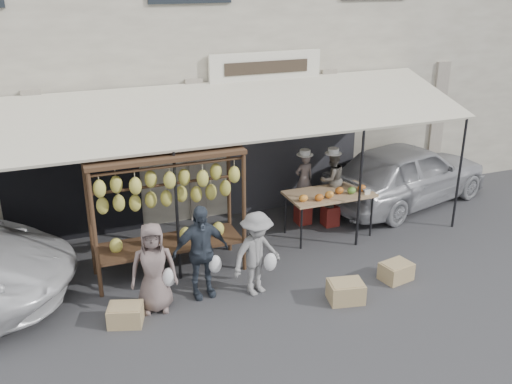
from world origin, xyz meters
TOP-DOWN VIEW (x-y plane):
  - ground_plane at (0.00, 0.00)m, footprint 90.00×90.00m
  - shophouse at (-0.00, 6.50)m, footprint 24.00×6.15m
  - awning at (0.01, 2.28)m, footprint 10.00×2.35m
  - banana_rack at (-1.10, 1.39)m, footprint 2.60×0.90m
  - produce_table at (2.20, 1.73)m, footprint 1.70×0.90m
  - vendor_left at (1.98, 2.46)m, footprint 0.43×0.30m
  - vendor_right at (2.47, 2.16)m, footprint 0.62×0.52m
  - customer_left at (-1.59, 0.36)m, footprint 0.78×0.58m
  - customer_mid at (-0.80, 0.49)m, footprint 0.95×0.44m
  - customer_right at (0.06, 0.23)m, footprint 1.05×0.80m
  - stool_left at (1.98, 2.46)m, footprint 0.31×0.31m
  - stool_right at (2.47, 2.16)m, footprint 0.39×0.39m
  - crate_near_a at (1.31, -0.52)m, footprint 0.63×0.52m
  - crate_near_b at (2.46, -0.25)m, footprint 0.58×0.48m
  - crate_far at (-2.11, 0.12)m, footprint 0.60×0.52m
  - sedan at (4.63, 2.62)m, footprint 4.51×2.71m

SIDE VIEW (x-z plane):
  - ground_plane at x=0.00m, z-range 0.00..0.00m
  - crate_far at x=-2.11m, z-range 0.00..0.30m
  - crate_near_b at x=2.46m, z-range 0.00..0.31m
  - crate_near_a at x=1.31m, z-range 0.00..0.33m
  - stool_left at x=1.98m, z-range 0.00..0.42m
  - stool_right at x=2.47m, z-range 0.00..0.43m
  - sedan at x=4.63m, z-range 0.00..1.44m
  - customer_right at x=0.06m, z-range 0.00..1.44m
  - customer_left at x=-1.59m, z-range 0.00..1.47m
  - customer_mid at x=-0.80m, z-range 0.00..1.59m
  - produce_table at x=2.20m, z-range 0.35..1.39m
  - vendor_left at x=1.98m, z-range 0.42..1.54m
  - vendor_right at x=2.47m, z-range 0.43..1.60m
  - banana_rack at x=-1.10m, z-range 0.45..2.68m
  - awning at x=0.01m, z-range 1.12..4.03m
  - shophouse at x=0.00m, z-range 0.00..7.30m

